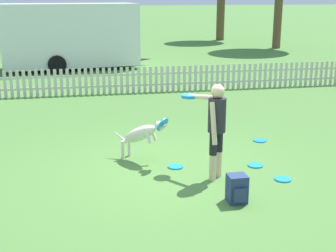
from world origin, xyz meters
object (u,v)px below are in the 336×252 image
(frisbee_near_handler, at_px, (255,165))
(equipment_trailer, at_px, (69,35))
(frisbee_near_dog, at_px, (176,167))
(frisbee_far_scatter, at_px, (260,140))
(handler_person, at_px, (215,121))
(leaping_dog, at_px, (142,134))
(backpack_on_grass, at_px, (237,189))
(frisbee_midfield, at_px, (283,179))

(frisbee_near_handler, height_order, equipment_trailer, equipment_trailer)
(equipment_trailer, bearing_deg, frisbee_near_dog, -88.88)
(frisbee_near_handler, bearing_deg, frisbee_far_scatter, 65.07)
(frisbee_far_scatter, bearing_deg, handler_person, -131.14)
(leaping_dog, height_order, frisbee_near_handler, leaping_dog)
(leaping_dog, distance_m, backpack_on_grass, 2.25)
(frisbee_near_dog, bearing_deg, backpack_on_grass, -69.70)
(leaping_dog, relative_size, frisbee_near_dog, 3.61)
(frisbee_near_handler, height_order, frisbee_midfield, same)
(frisbee_near_dog, height_order, frisbee_midfield, same)
(frisbee_midfield, height_order, equipment_trailer, equipment_trailer)
(frisbee_midfield, distance_m, equipment_trailer, 12.94)
(frisbee_near_handler, distance_m, frisbee_far_scatter, 1.47)
(leaping_dog, relative_size, backpack_on_grass, 2.36)
(equipment_trailer, bearing_deg, leaping_dog, -91.19)
(leaping_dog, distance_m, frisbee_midfield, 2.51)
(frisbee_midfield, relative_size, equipment_trailer, 0.04)
(backpack_on_grass, bearing_deg, leaping_dog, 119.19)
(handler_person, relative_size, backpack_on_grass, 3.79)
(frisbee_midfield, xyz_separation_m, equipment_trailer, (-3.34, 12.44, 1.32))
(equipment_trailer, bearing_deg, frisbee_far_scatter, -77.79)
(frisbee_near_dog, xyz_separation_m, frisbee_far_scatter, (1.98, 1.12, 0.00))
(frisbee_far_scatter, bearing_deg, frisbee_near_handler, -114.93)
(frisbee_midfield, distance_m, backpack_on_grass, 1.20)
(frisbee_midfield, bearing_deg, frisbee_near_dog, 150.51)
(frisbee_midfield, bearing_deg, leaping_dog, 147.97)
(frisbee_near_dog, relative_size, frisbee_midfield, 1.00)
(backpack_on_grass, bearing_deg, frisbee_near_handler, 58.69)
(frisbee_near_handler, height_order, frisbee_near_dog, same)
(frisbee_near_handler, bearing_deg, leaping_dog, 161.62)
(frisbee_near_dog, distance_m, frisbee_midfield, 1.80)
(leaping_dog, distance_m, frisbee_near_dog, 0.83)
(handler_person, height_order, frisbee_far_scatter, handler_person)
(handler_person, height_order, frisbee_midfield, handler_person)
(frisbee_near_handler, bearing_deg, handler_person, -157.03)
(frisbee_midfield, height_order, frisbee_far_scatter, same)
(backpack_on_grass, xyz_separation_m, equipment_trailer, (-2.34, 13.08, 1.13))
(frisbee_near_dog, height_order, equipment_trailer, equipment_trailer)
(frisbee_near_handler, height_order, backpack_on_grass, backpack_on_grass)
(frisbee_near_dog, bearing_deg, leaping_dog, 141.17)
(frisbee_midfield, bearing_deg, equipment_trailer, 105.03)
(handler_person, distance_m, backpack_on_grass, 1.21)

